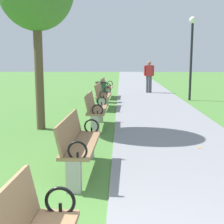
{
  "coord_description": "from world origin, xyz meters",
  "views": [
    {
      "loc": [
        0.15,
        -1.74,
        1.8
      ],
      "look_at": [
        -0.05,
        5.59,
        0.55
      ],
      "focal_mm": 51.13,
      "sensor_mm": 36.0,
      "label": 1
    }
  ],
  "objects": [
    {
      "name": "paved_walkway",
      "position": [
        1.4,
        18.0,
        0.01
      ],
      "size": [
        2.81,
        44.0,
        0.02
      ],
      "primitive_type": "cube",
      "color": "gray",
      "rests_on": "ground"
    },
    {
      "name": "park_bench_4",
      "position": [
        -0.5,
        9.56,
        0.49
      ],
      "size": [
        0.54,
        1.62,
        0.9
      ],
      "color": "#93704C",
      "rests_on": "ground"
    },
    {
      "name": "pedestrian_walking",
      "position": [
        1.6,
        14.82,
        0.93
      ],
      "size": [
        0.52,
        0.27,
        1.62
      ],
      "color": "#4C4C56",
      "rests_on": "paved_walkway"
    },
    {
      "name": "park_bench_3",
      "position": [
        -0.5,
        6.38,
        0.49
      ],
      "size": [
        0.48,
        1.6,
        0.9
      ],
      "color": "#93704C",
      "rests_on": "ground"
    },
    {
      "name": "park_bench_5",
      "position": [
        -0.5,
        12.69,
        0.49
      ],
      "size": [
        0.52,
        1.61,
        0.9
      ],
      "color": "#93704C",
      "rests_on": "ground"
    },
    {
      "name": "trash_bin",
      "position": [
        -0.65,
        11.18,
        0.42
      ],
      "size": [
        0.48,
        0.48,
        0.84
      ],
      "color": "#234C2D",
      "rests_on": "ground"
    },
    {
      "name": "scattered_leaves",
      "position": [
        -1.1,
        5.21,
        0.01
      ],
      "size": [
        4.15,
        13.67,
        0.02
      ],
      "color": "#AD6B23",
      "rests_on": "ground"
    },
    {
      "name": "park_bench_2",
      "position": [
        -0.5,
        3.06,
        0.49
      ],
      "size": [
        0.52,
        1.61,
        0.9
      ],
      "color": "#93704C",
      "rests_on": "ground"
    },
    {
      "name": "lamp_post",
      "position": [
        3.11,
        11.92,
        2.31
      ],
      "size": [
        0.28,
        0.28,
        3.48
      ],
      "color": "black",
      "rests_on": "ground"
    }
  ]
}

